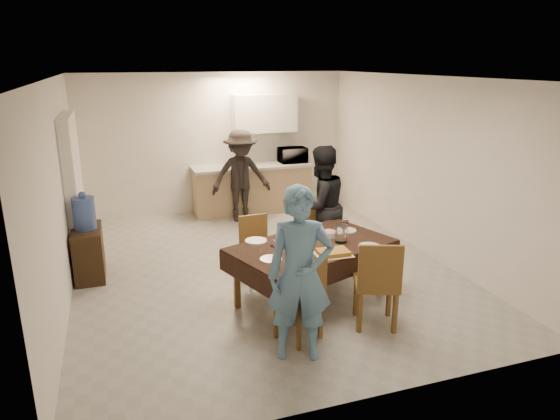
% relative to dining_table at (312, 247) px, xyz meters
% --- Properties ---
extents(floor, '(5.00, 6.00, 0.02)m').
position_rel_dining_table_xyz_m(floor, '(-0.28, 1.13, -0.70)').
color(floor, '#A2A39E').
rests_on(floor, ground).
extents(ceiling, '(5.00, 6.00, 0.02)m').
position_rel_dining_table_xyz_m(ceiling, '(-0.28, 1.13, 1.90)').
color(ceiling, white).
rests_on(ceiling, wall_back).
extents(wall_back, '(5.00, 0.02, 2.60)m').
position_rel_dining_table_xyz_m(wall_back, '(-0.28, 4.13, 0.60)').
color(wall_back, silver).
rests_on(wall_back, floor).
extents(wall_front, '(5.00, 0.02, 2.60)m').
position_rel_dining_table_xyz_m(wall_front, '(-0.28, -1.87, 0.60)').
color(wall_front, silver).
rests_on(wall_front, floor).
extents(wall_left, '(0.02, 6.00, 2.60)m').
position_rel_dining_table_xyz_m(wall_left, '(-2.78, 1.13, 0.60)').
color(wall_left, silver).
rests_on(wall_left, floor).
extents(wall_right, '(0.02, 6.00, 2.60)m').
position_rel_dining_table_xyz_m(wall_right, '(2.22, 1.13, 0.60)').
color(wall_right, silver).
rests_on(wall_right, floor).
extents(stub_partition, '(0.15, 1.40, 2.10)m').
position_rel_dining_table_xyz_m(stub_partition, '(-2.70, 2.33, 0.35)').
color(stub_partition, silver).
rests_on(stub_partition, floor).
extents(kitchen_base_cabinet, '(2.20, 0.60, 0.86)m').
position_rel_dining_table_xyz_m(kitchen_base_cabinet, '(0.32, 3.81, -0.27)').
color(kitchen_base_cabinet, tan).
rests_on(kitchen_base_cabinet, floor).
extents(kitchen_worktop, '(2.24, 0.64, 0.05)m').
position_rel_dining_table_xyz_m(kitchen_worktop, '(0.32, 3.81, 0.19)').
color(kitchen_worktop, '#A7A7A3').
rests_on(kitchen_worktop, kitchen_base_cabinet).
extents(upper_cabinet, '(1.20, 0.34, 0.70)m').
position_rel_dining_table_xyz_m(upper_cabinet, '(0.62, 3.95, 1.15)').
color(upper_cabinet, white).
rests_on(upper_cabinet, wall_back).
extents(dining_table, '(2.12, 1.65, 0.73)m').
position_rel_dining_table_xyz_m(dining_table, '(0.00, 0.00, 0.00)').
color(dining_table, black).
rests_on(dining_table, floor).
extents(chair_near_left, '(0.55, 0.57, 0.49)m').
position_rel_dining_table_xyz_m(chair_near_left, '(-0.45, -0.84, -0.14)').
color(chair_near_left, brown).
rests_on(chair_near_left, floor).
extents(chair_near_right, '(0.59, 0.60, 0.55)m').
position_rel_dining_table_xyz_m(chair_near_right, '(0.45, -0.85, -0.08)').
color(chair_near_right, brown).
rests_on(chair_near_right, floor).
extents(chair_far_left, '(0.41, 0.41, 0.47)m').
position_rel_dining_table_xyz_m(chair_far_left, '(-0.45, 0.67, -0.17)').
color(chair_far_left, brown).
rests_on(chair_far_left, floor).
extents(chair_far_right, '(0.55, 0.56, 0.55)m').
position_rel_dining_table_xyz_m(chair_far_right, '(0.45, 0.65, -0.07)').
color(chair_far_right, brown).
rests_on(chair_far_right, floor).
extents(console, '(0.37, 0.74, 0.68)m').
position_rel_dining_table_xyz_m(console, '(-2.56, 1.59, -0.35)').
color(console, black).
rests_on(console, floor).
extents(water_jug, '(0.28, 0.28, 0.42)m').
position_rel_dining_table_xyz_m(water_jug, '(-2.56, 1.59, 0.20)').
color(water_jug, '#415EAE').
rests_on(water_jug, console).
extents(wine_bottle, '(0.08, 0.08, 0.31)m').
position_rel_dining_table_xyz_m(wine_bottle, '(-0.05, 0.05, 0.19)').
color(wine_bottle, black).
rests_on(wine_bottle, dining_table).
extents(water_pitcher, '(0.14, 0.14, 0.22)m').
position_rel_dining_table_xyz_m(water_pitcher, '(0.35, -0.05, 0.14)').
color(water_pitcher, white).
rests_on(water_pitcher, dining_table).
extents(savoury_tart, '(0.41, 0.32, 0.05)m').
position_rel_dining_table_xyz_m(savoury_tart, '(0.10, -0.38, 0.06)').
color(savoury_tart, gold).
rests_on(savoury_tart, dining_table).
extents(salad_bowl, '(0.17, 0.17, 0.07)m').
position_rel_dining_table_xyz_m(salad_bowl, '(0.30, 0.18, 0.07)').
color(salad_bowl, silver).
rests_on(salad_bowl, dining_table).
extents(mushroom_dish, '(0.22, 0.22, 0.04)m').
position_rel_dining_table_xyz_m(mushroom_dish, '(-0.05, 0.28, 0.05)').
color(mushroom_dish, silver).
rests_on(mushroom_dish, dining_table).
extents(wine_glass_a, '(0.09, 0.09, 0.21)m').
position_rel_dining_table_xyz_m(wine_glass_a, '(-0.55, -0.25, 0.14)').
color(wine_glass_a, white).
rests_on(wine_glass_a, dining_table).
extents(wine_glass_b, '(0.08, 0.08, 0.19)m').
position_rel_dining_table_xyz_m(wine_glass_b, '(0.55, 0.25, 0.13)').
color(wine_glass_b, white).
rests_on(wine_glass_b, dining_table).
extents(wine_glass_c, '(0.09, 0.09, 0.20)m').
position_rel_dining_table_xyz_m(wine_glass_c, '(-0.20, 0.30, 0.13)').
color(wine_glass_c, white).
rests_on(wine_glass_c, dining_table).
extents(plate_near_left, '(0.24, 0.24, 0.01)m').
position_rel_dining_table_xyz_m(plate_near_left, '(-0.60, -0.30, 0.04)').
color(plate_near_left, silver).
rests_on(plate_near_left, dining_table).
extents(plate_near_right, '(0.26, 0.26, 0.01)m').
position_rel_dining_table_xyz_m(plate_near_right, '(0.60, -0.30, 0.04)').
color(plate_near_right, silver).
rests_on(plate_near_right, dining_table).
extents(plate_far_left, '(0.26, 0.26, 0.02)m').
position_rel_dining_table_xyz_m(plate_far_left, '(-0.60, 0.30, 0.04)').
color(plate_far_left, silver).
rests_on(plate_far_left, dining_table).
extents(plate_far_right, '(0.24, 0.24, 0.01)m').
position_rel_dining_table_xyz_m(plate_far_right, '(0.60, 0.30, 0.04)').
color(plate_far_right, silver).
rests_on(plate_far_right, dining_table).
extents(microwave, '(0.52, 0.35, 0.29)m').
position_rel_dining_table_xyz_m(microwave, '(1.14, 3.81, 0.36)').
color(microwave, white).
rests_on(microwave, kitchen_worktop).
extents(person_near, '(0.73, 0.59, 1.72)m').
position_rel_dining_table_xyz_m(person_near, '(-0.55, -1.05, 0.17)').
color(person_near, '#537FA4').
rests_on(person_near, floor).
extents(person_far, '(0.97, 0.84, 1.70)m').
position_rel_dining_table_xyz_m(person_far, '(0.55, 1.05, 0.16)').
color(person_far, black).
rests_on(person_far, floor).
extents(person_kitchen, '(1.06, 0.61, 1.65)m').
position_rel_dining_table_xyz_m(person_kitchen, '(-0.00, 3.36, 0.13)').
color(person_kitchen, black).
rests_on(person_kitchen, floor).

